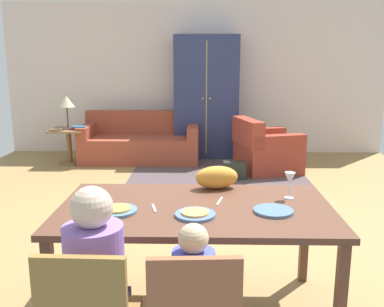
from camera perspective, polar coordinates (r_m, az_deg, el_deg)
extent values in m
cube|color=olive|center=(5.06, -0.16, -7.42)|extent=(6.84, 6.28, 0.02)
cube|color=silver|center=(7.96, 0.45, 9.85)|extent=(6.84, 0.10, 2.70)
cube|color=brown|center=(2.86, 0.48, -7.35)|extent=(1.79, 1.01, 0.04)
cube|color=brown|center=(2.76, -18.17, -17.47)|extent=(0.06, 0.06, 0.72)
cube|color=brown|center=(2.73, 18.99, -17.82)|extent=(0.06, 0.06, 0.72)
cube|color=brown|center=(3.52, -13.35, -10.42)|extent=(0.06, 0.06, 0.72)
cube|color=brown|center=(3.50, 14.61, -10.62)|extent=(0.06, 0.06, 0.72)
cylinder|color=slate|center=(2.78, -9.81, -7.44)|extent=(0.25, 0.25, 0.02)
cylinder|color=gold|center=(2.78, -9.82, -7.15)|extent=(0.17, 0.17, 0.01)
cylinder|color=#5574A5|center=(2.68, 0.42, -8.07)|extent=(0.25, 0.25, 0.02)
cylinder|color=#E09F50|center=(2.67, 0.42, -7.77)|extent=(0.17, 0.17, 0.01)
cylinder|color=#4F7197|center=(2.79, 10.69, -7.44)|extent=(0.25, 0.25, 0.02)
cylinder|color=silver|center=(3.08, 12.66, -5.74)|extent=(0.06, 0.06, 0.01)
cylinder|color=silver|center=(3.06, 12.71, -4.88)|extent=(0.01, 0.01, 0.09)
cone|color=silver|center=(3.04, 12.79, -3.26)|extent=(0.07, 0.07, 0.09)
cube|color=silver|center=(2.82, -5.04, -7.19)|extent=(0.05, 0.15, 0.01)
cube|color=silver|center=(2.95, 3.66, -6.28)|extent=(0.05, 0.17, 0.01)
cube|color=olive|center=(2.08, -14.54, -18.25)|extent=(0.42, 0.05, 0.42)
cylinder|color=#8D66C1|center=(2.28, -12.71, -14.68)|extent=(0.30, 0.30, 0.46)
sphere|color=beige|center=(2.15, -13.12, -6.96)|extent=(0.21, 0.21, 0.21)
cube|color=brown|center=(2.01, 0.34, -18.99)|extent=(0.42, 0.06, 0.42)
cylinder|color=#484EBC|center=(2.25, 0.18, -16.63)|extent=(0.22, 0.22, 0.33)
sphere|color=beige|center=(2.14, 0.18, -11.16)|extent=(0.15, 0.15, 0.15)
ellipsoid|color=orange|center=(3.21, 3.28, -3.16)|extent=(0.35, 0.22, 0.17)
cube|color=#4F4145|center=(6.56, 3.38, -2.64)|extent=(2.60, 1.80, 0.01)
cube|color=#96412D|center=(7.36, -6.82, 0.60)|extent=(1.96, 0.84, 0.42)
cube|color=#96412D|center=(7.62, -6.54, 4.14)|extent=(1.96, 0.20, 0.40)
cube|color=#96412D|center=(7.49, -13.65, 2.95)|extent=(0.18, 0.84, 0.20)
cube|color=#96412D|center=(7.23, 0.13, 2.98)|extent=(0.18, 0.84, 0.20)
cube|color=maroon|center=(6.78, 9.96, -0.52)|extent=(1.04, 1.04, 0.42)
cube|color=maroon|center=(6.57, 7.38, 2.80)|extent=(0.42, 0.87, 0.40)
cube|color=maroon|center=(6.42, 11.27, 1.53)|extent=(0.86, 0.40, 0.20)
cube|color=maroon|center=(7.02, 8.95, 2.54)|extent=(0.86, 0.40, 0.20)
cube|color=navy|center=(7.59, 1.89, 7.45)|extent=(1.10, 0.56, 2.10)
cube|color=#AEA547|center=(7.30, 1.91, 7.25)|extent=(0.02, 0.01, 1.89)
sphere|color=#AEA547|center=(7.30, 1.44, 7.25)|extent=(0.04, 0.04, 0.04)
sphere|color=#AEA547|center=(7.30, 2.39, 7.25)|extent=(0.04, 0.04, 0.04)
cube|color=brown|center=(7.36, -16.01, 3.01)|extent=(0.56, 0.56, 0.03)
cylinder|color=brown|center=(7.41, -15.88, 0.80)|extent=(0.08, 0.08, 0.55)
cylinder|color=brown|center=(7.47, -15.76, -1.15)|extent=(0.36, 0.36, 0.03)
cylinder|color=#423F38|center=(7.36, -16.03, 3.21)|extent=(0.16, 0.16, 0.02)
cylinder|color=#423F38|center=(7.33, -16.11, 4.59)|extent=(0.02, 0.02, 0.34)
cone|color=beige|center=(7.30, -16.23, 6.61)|extent=(0.26, 0.26, 0.18)
cube|color=maroon|center=(7.29, -14.99, 3.22)|extent=(0.22, 0.16, 0.03)
cube|color=#245882|center=(7.25, -14.67, 3.41)|extent=(0.22, 0.16, 0.03)
cube|color=#252A22|center=(6.25, 5.61, -2.24)|extent=(0.32, 0.16, 0.26)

